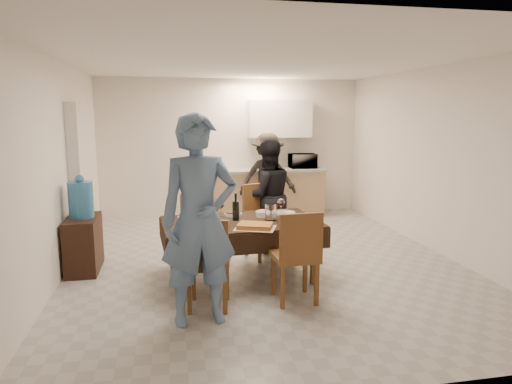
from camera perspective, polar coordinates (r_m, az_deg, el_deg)
The scene contains 33 objects.
floor at distance 6.17m, azimuth 0.93°, elevation -8.62°, with size 5.00×6.00×0.02m, color #ABACA7.
ceiling at distance 5.89m, azimuth 1.01°, elevation 16.13°, with size 5.00×6.00×0.02m, color white.
wall_back at distance 8.84m, azimuth -3.05°, elevation 5.57°, with size 5.00×0.02×2.60m, color white.
wall_front at distance 3.06m, azimuth 12.63°, elevation -2.74°, with size 5.00×0.02×2.60m, color white.
wall_left at distance 5.91m, azimuth -23.51°, elevation 2.67°, with size 0.02×6.00×2.60m, color white.
wall_right at distance 6.86m, azimuth 21.92°, elevation 3.65°, with size 0.02×6.00×2.60m, color white.
stub_partition at distance 7.09m, azimuth -20.68°, elevation 1.87°, with size 0.15×1.40×2.10m, color silver.
kitchen_base_cabinet at distance 8.74m, azimuth 1.19°, elevation -0.22°, with size 2.20×0.60×0.86m, color tan.
kitchen_worktop at distance 8.67m, azimuth 1.20°, elevation 2.74°, with size 2.24×0.64×0.05m, color #9C9D98.
upper_cabinet at distance 8.81m, azimuth 2.96°, elevation 9.13°, with size 1.20×0.34×0.70m, color white.
dining_table at distance 5.37m, azimuth -1.93°, elevation -3.97°, with size 1.88×1.19×0.70m.
chair_near_left at distance 4.54m, azimuth -5.90°, elevation -7.79°, with size 0.50×0.51×0.52m.
chair_near_right at distance 4.69m, azimuth 5.19°, elevation -6.96°, with size 0.46×0.46×0.53m.
chair_far_left at distance 6.00m, azimuth -7.18°, elevation -3.83°, with size 0.46×0.46×0.48m.
chair_far_right at distance 6.10m, azimuth 1.30°, elevation -2.92°, with size 0.57×0.58×0.54m.
console at distance 6.12m, azimuth -20.73°, elevation -6.10°, with size 0.37×0.74×0.68m, color black.
water_jug at distance 5.99m, azimuth -21.05°, elevation -0.91°, with size 0.30×0.30×0.44m, color #3882BC.
wine_bottle at distance 5.37m, azimuth -2.55°, elevation -1.86°, with size 0.08×0.08×0.32m, color black, non-canonical shape.
water_pitcher at distance 5.36m, azimuth 1.85°, elevation -2.53°, with size 0.13×0.13×0.20m, color white.
savoury_tart at distance 5.01m, azimuth -0.11°, elevation -4.27°, with size 0.43×0.32×0.05m, color #C48839.
salad_bowl at distance 5.58m, azimuth 0.83°, elevation -2.75°, with size 0.17×0.17×0.07m, color white.
mushroom_dish at distance 5.62m, azimuth -2.88°, elevation -2.83°, with size 0.20×0.20×0.03m, color white.
wine_glass_a at distance 5.05m, azimuth -7.68°, elevation -3.53°, with size 0.08×0.08×0.18m, color white, non-canonical shape.
wine_glass_b at distance 5.69m, azimuth 3.15°, elevation -1.79°, with size 0.09×0.09×0.21m, color white, non-canonical shape.
wine_glass_c at distance 5.61m, azimuth -4.43°, elevation -2.06°, with size 0.09×0.09×0.19m, color white, non-canonical shape.
plate_near_left at distance 5.02m, azimuth -8.19°, elevation -4.59°, with size 0.29×0.29×0.02m, color white.
plate_near_right at distance 5.21m, azimuth 5.15°, elevation -4.00°, with size 0.26×0.26×0.02m, color white.
plate_far_left at distance 5.60m, azimuth -8.50°, elevation -3.09°, with size 0.25×0.25×0.01m, color white.
plate_far_right at distance 5.77m, azimuth 3.50°, elevation -2.60°, with size 0.29×0.29×0.02m, color white.
microwave at distance 8.83m, azimuth 5.86°, elevation 3.89°, with size 0.50×0.34×0.28m, color white.
person_near at distance 4.23m, azimuth -7.10°, elevation -3.55°, with size 0.71×0.47×1.96m, color #5978A0.
person_far at distance 6.46m, azimuth 1.43°, elevation -0.51°, with size 0.77×0.60×1.59m, color black.
person_kitchen at distance 8.23m, azimuth 1.47°, elevation 1.78°, with size 1.04×0.60×1.61m, color black.
Camera 1 is at (-1.21, -5.73, 1.95)m, focal length 32.00 mm.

